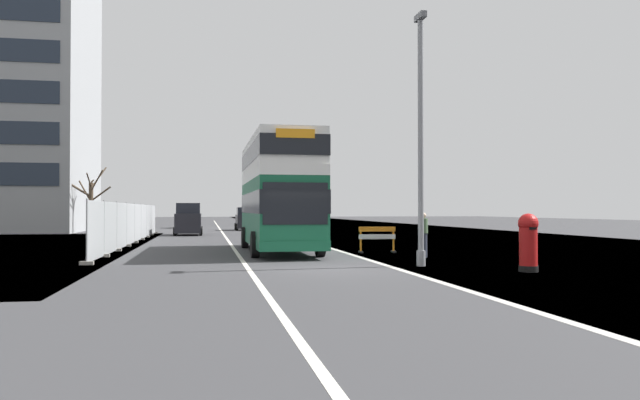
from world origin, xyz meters
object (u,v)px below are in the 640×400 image
at_px(lamppost_foreground, 421,147).
at_px(red_pillar_postbox, 528,240).
at_px(roadworks_barrier, 377,237).
at_px(double_decker_bus, 278,193).
at_px(pedestrian_at_kerb, 423,235).
at_px(car_receding_mid, 246,219).
at_px(car_oncoming_near, 188,220).
at_px(car_receding_far, 190,218).

xyz_separation_m(lamppost_foreground, red_pillar_postbox, (2.48, -2.29, -2.92)).
bearing_deg(roadworks_barrier, lamppost_foreground, -92.61).
bearing_deg(double_decker_bus, pedestrian_at_kerb, -40.01).
distance_m(red_pillar_postbox, car_receding_mid, 38.70).
xyz_separation_m(red_pillar_postbox, car_receding_mid, (-5.81, 38.26, 0.02)).
bearing_deg(lamppost_foreground, car_receding_mid, 95.29).
bearing_deg(car_oncoming_near, pedestrian_at_kerb, -67.52).
bearing_deg(car_receding_mid, car_oncoming_near, -115.40).
distance_m(double_decker_bus, car_oncoming_near, 18.96).
xyz_separation_m(red_pillar_postbox, car_oncoming_near, (-10.54, 28.29, 0.13)).
distance_m(red_pillar_postbox, roadworks_barrier, 8.74).
height_order(double_decker_bus, pedestrian_at_kerb, double_decker_bus).
relative_size(car_receding_mid, pedestrian_at_kerb, 2.42).
xyz_separation_m(car_oncoming_near, car_receding_mid, (4.73, 9.97, -0.11)).
bearing_deg(car_receding_mid, red_pillar_postbox, -81.37).
height_order(roadworks_barrier, car_receding_mid, car_receding_mid).
height_order(lamppost_foreground, red_pillar_postbox, lamppost_foreground).
bearing_deg(car_receding_far, double_decker_bus, -82.66).
height_order(roadworks_barrier, car_oncoming_near, car_oncoming_near).
xyz_separation_m(car_receding_far, pedestrian_at_kerb, (9.68, -40.19, -0.16)).
relative_size(double_decker_bus, pedestrian_at_kerb, 6.08).
distance_m(lamppost_foreground, car_receding_mid, 36.24).
height_order(car_oncoming_near, car_receding_mid, car_oncoming_near).
bearing_deg(roadworks_barrier, pedestrian_at_kerb, -70.04).
bearing_deg(red_pillar_postbox, roadworks_barrier, 104.55).
height_order(lamppost_foreground, car_receding_mid, lamppost_foreground).
height_order(red_pillar_postbox, roadworks_barrier, red_pillar_postbox).
distance_m(roadworks_barrier, car_oncoming_near, 21.52).
relative_size(lamppost_foreground, pedestrian_at_kerb, 4.79).
xyz_separation_m(lamppost_foreground, roadworks_barrier, (0.28, 6.17, -3.18)).
relative_size(lamppost_foreground, car_receding_far, 1.91).
bearing_deg(double_decker_bus, car_receding_far, 97.34).
xyz_separation_m(lamppost_foreground, car_receding_far, (-8.38, 43.54, -2.84)).
height_order(lamppost_foreground, pedestrian_at_kerb, lamppost_foreground).
relative_size(lamppost_foreground, car_receding_mid, 1.98).
bearing_deg(pedestrian_at_kerb, car_receding_far, 103.55).
bearing_deg(red_pillar_postbox, pedestrian_at_kerb, 101.74).
bearing_deg(car_receding_far, roadworks_barrier, -76.95).
bearing_deg(red_pillar_postbox, car_receding_far, 103.33).
distance_m(car_receding_mid, pedestrian_at_kerb, 32.95).
relative_size(car_oncoming_near, car_receding_mid, 0.96).
xyz_separation_m(roadworks_barrier, car_receding_mid, (-3.61, 29.80, 0.28)).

